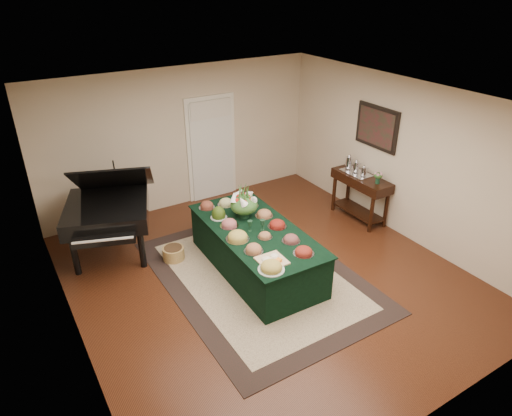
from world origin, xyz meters
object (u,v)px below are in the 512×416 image
buffet_table (256,249)px  grand_piano (108,210)px  floral_centerpiece (244,202)px  mahogany_sideboard (361,186)px

buffet_table → grand_piano: grand_piano is taller
buffet_table → floral_centerpiece: bearing=83.8°
buffet_table → grand_piano: 2.46m
buffet_table → mahogany_sideboard: size_ratio=2.09×
buffet_table → grand_piano: size_ratio=1.36×
floral_centerpiece → mahogany_sideboard: (2.49, -0.01, -0.32)m
grand_piano → mahogany_sideboard: grand_piano is taller
grand_piano → floral_centerpiece: bearing=-34.2°
grand_piano → mahogany_sideboard: size_ratio=1.54×
buffet_table → floral_centerpiece: size_ratio=5.58×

